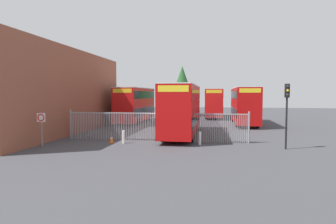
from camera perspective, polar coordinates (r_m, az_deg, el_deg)
The scene contains 13 objects.
ground_plane at distance 29.99m, azimuth 1.24°, elevation -3.35°, with size 100.00×100.00×0.00m, color #3D3D42.
depot_building_brick at distance 29.36m, azimuth -24.04°, elevation 3.73°, with size 7.66×20.06×7.71m, color brown.
palisade_fence at distance 22.08m, azimuth -2.58°, elevation -2.75°, with size 14.24×0.14×2.35m.
double_decker_bus_near_gate at distance 24.78m, azimuth 2.82°, elevation 0.82°, with size 2.54×10.81×4.42m.
double_decker_bus_behind_fence_left at distance 35.35m, azimuth 15.07°, elevation 1.52°, with size 2.54×10.81×4.42m.
double_decker_bus_behind_fence_right at distance 36.46m, azimuth -6.47°, elevation 1.68°, with size 2.54×10.81×4.42m.
double_decker_bus_far_back at distance 44.82m, azimuth 9.23°, elevation 2.01°, with size 2.54×10.81×4.42m.
bollard_near_left at distance 21.22m, azimuth -8.89°, elevation -4.97°, with size 0.20×0.20×0.95m, color silver.
bollard_center_front at distance 20.46m, azimuth 6.41°, elevation -5.27°, with size 0.20×0.20×0.95m, color silver.
traffic_cone_by_gate at distance 21.72m, azimuth -11.28°, elevation -5.30°, with size 0.34×0.34×0.59m.
speed_limit_sign_post at distance 20.97m, azimuth -24.08°, elevation -1.76°, with size 0.60×0.14×2.40m.
traffic_light_kerbside at distance 20.07m, azimuth 22.75°, elevation 1.51°, with size 0.28×0.33×4.30m.
tree_tall_back at distance 47.40m, azimuth 2.87°, elevation 5.33°, with size 4.49×4.49×8.28m.
Camera 1 is at (4.17, -21.48, 3.61)m, focal length 30.37 mm.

